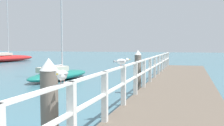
{
  "coord_description": "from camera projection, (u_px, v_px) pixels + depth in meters",
  "views": [
    {
      "loc": [
        0.42,
        0.44,
        2.06
      ],
      "look_at": [
        -2.36,
        9.47,
        1.41
      ],
      "focal_mm": 41.09,
      "sensor_mm": 36.0,
      "label": 1
    }
  ],
  "objects": [
    {
      "name": "dock_piling_far",
      "position": [
        138.0,
        72.0,
        10.84
      ],
      "size": [
        0.29,
        0.29,
        1.87
      ],
      "color": "#6B6056",
      "rests_on": "ground_plane"
    },
    {
      "name": "pier_deck",
      "position": [
        179.0,
        91.0,
        10.48
      ],
      "size": [
        2.81,
        22.34,
        0.41
      ],
      "primitive_type": "cube",
      "color": "brown",
      "rests_on": "ground_plane"
    },
    {
      "name": "dock_piling_near",
      "position": [
        50.0,
        116.0,
        4.07
      ],
      "size": [
        0.29,
        0.29,
        1.87
      ],
      "color": "#6B6056",
      "rests_on": "ground_plane"
    },
    {
      "name": "seagull_foreground",
      "position": [
        62.0,
        75.0,
        3.64
      ],
      "size": [
        0.22,
        0.47,
        0.21
      ],
      "rotation": [
        0.0,
        0.0,
        3.37
      ],
      "color": "white",
      "rests_on": "pier_railing"
    },
    {
      "name": "pier_railing",
      "position": [
        147.0,
        69.0,
        10.81
      ],
      "size": [
        0.12,
        20.86,
        1.1
      ],
      "color": "silver",
      "rests_on": "pier_deck"
    },
    {
      "name": "seagull_background",
      "position": [
        121.0,
        61.0,
        6.74
      ],
      "size": [
        0.39,
        0.34,
        0.21
      ],
      "rotation": [
        0.0,
        0.0,
        5.41
      ],
      "color": "white",
      "rests_on": "pier_railing"
    },
    {
      "name": "boat_4",
      "position": [
        5.0,
        58.0,
        32.42
      ],
      "size": [
        4.18,
        8.79,
        10.44
      ],
      "rotation": [
        0.0,
        0.0,
        -0.22
      ],
      "color": "red",
      "rests_on": "ground_plane"
    },
    {
      "name": "boat_3",
      "position": [
        59.0,
        74.0,
        15.39
      ],
      "size": [
        2.49,
        5.37,
        6.79
      ],
      "rotation": [
        0.0,
        0.0,
        -0.17
      ],
      "color": "#197266",
      "rests_on": "ground_plane"
    }
  ]
}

